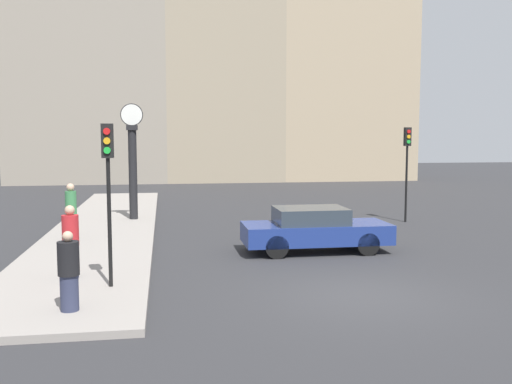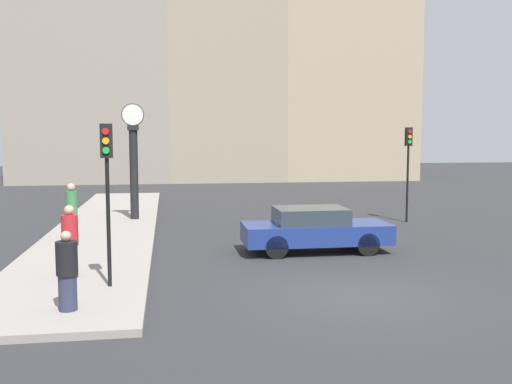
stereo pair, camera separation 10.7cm
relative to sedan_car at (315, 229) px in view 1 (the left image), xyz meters
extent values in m
plane|color=#2D2D30|center=(-0.25, -4.85, -0.71)|extent=(120.00, 120.00, 0.00)
cube|color=gray|center=(-6.80, 5.55, -0.63)|extent=(3.72, 24.82, 0.15)
cube|color=gray|center=(-10.19, 28.63, 7.99)|extent=(11.81, 5.00, 17.39)
cube|color=gray|center=(0.24, 28.63, 6.84)|extent=(9.03, 5.00, 15.10)
cube|color=tan|center=(10.17, 28.63, 8.49)|extent=(10.83, 5.00, 18.39)
cube|color=navy|center=(0.04, 0.00, -0.12)|extent=(4.48, 1.79, 0.60)
cube|color=#2D3842|center=(-0.14, 0.00, 0.42)|extent=(2.15, 1.61, 0.49)
cylinder|color=black|center=(1.43, 0.79, -0.37)|extent=(0.69, 0.22, 0.69)
cylinder|color=black|center=(1.43, -0.79, -0.37)|extent=(0.69, 0.22, 0.69)
cylinder|color=black|center=(-1.35, 0.79, -0.37)|extent=(0.69, 0.22, 0.69)
cylinder|color=black|center=(-1.35, -0.79, -0.37)|extent=(0.69, 0.22, 0.69)
cylinder|color=black|center=(-5.79, -3.78, 0.91)|extent=(0.09, 0.09, 2.92)
cube|color=black|center=(-5.79, -3.78, 2.75)|extent=(0.26, 0.20, 0.76)
cylinder|color=red|center=(-5.79, -3.90, 2.96)|extent=(0.15, 0.04, 0.15)
cylinder|color=orange|center=(-5.79, -3.90, 2.75)|extent=(0.15, 0.04, 0.15)
cylinder|color=green|center=(-5.79, -3.90, 2.54)|extent=(0.15, 0.04, 0.15)
cylinder|color=black|center=(5.36, 5.38, 0.87)|extent=(0.09, 0.09, 3.16)
cube|color=black|center=(5.36, 5.38, 2.83)|extent=(0.26, 0.20, 0.76)
cylinder|color=red|center=(5.36, 5.26, 3.04)|extent=(0.15, 0.04, 0.15)
cylinder|color=orange|center=(5.36, 5.26, 2.83)|extent=(0.15, 0.04, 0.15)
cylinder|color=green|center=(5.36, 5.26, 2.62)|extent=(0.15, 0.04, 0.15)
cylinder|color=black|center=(-5.81, 7.00, 1.27)|extent=(0.34, 0.34, 3.65)
cube|color=black|center=(-5.81, 7.00, 3.20)|extent=(0.44, 0.44, 0.20)
cylinder|color=black|center=(-5.81, 7.00, 3.72)|extent=(0.91, 0.04, 0.91)
cylinder|color=white|center=(-5.81, 7.00, 3.72)|extent=(0.84, 0.06, 0.84)
cylinder|color=#2D334C|center=(-7.62, 2.64, -0.14)|extent=(0.31, 0.31, 0.83)
cylinder|color=#387A47|center=(-7.62, 2.64, 0.66)|extent=(0.36, 0.36, 0.77)
sphere|color=tan|center=(-7.62, 2.64, 1.17)|extent=(0.25, 0.25, 0.25)
cylinder|color=#2D334C|center=(-6.79, -2.81, -0.16)|extent=(0.34, 0.34, 0.79)
cylinder|color=red|center=(-6.79, -2.81, 0.60)|extent=(0.39, 0.39, 0.74)
sphere|color=tan|center=(-6.79, -2.81, 1.09)|extent=(0.24, 0.24, 0.24)
cylinder|color=#2D334C|center=(-6.42, -5.51, -0.20)|extent=(0.35, 0.35, 0.71)
cylinder|color=black|center=(-6.42, -5.51, 0.48)|extent=(0.42, 0.42, 0.66)
sphere|color=tan|center=(-6.42, -5.51, 0.92)|extent=(0.21, 0.21, 0.21)
camera|label=1|loc=(-4.57, -16.83, 2.84)|focal=40.00mm
camera|label=2|loc=(-4.46, -16.85, 2.84)|focal=40.00mm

